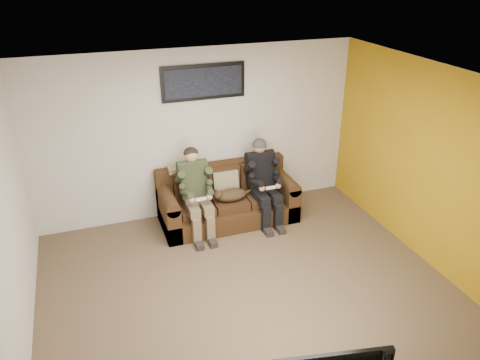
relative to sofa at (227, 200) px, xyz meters
name	(u,v)px	position (x,y,z in m)	size (l,w,h in m)	color
floor	(250,292)	(-0.30, -1.82, -0.32)	(5.00, 5.00, 0.00)	brown
ceiling	(252,84)	(-0.30, -1.82, 2.28)	(5.00, 5.00, 0.00)	silver
wall_back	(199,134)	(-0.30, 0.43, 0.98)	(5.00, 5.00, 0.00)	beige
wall_front	(364,341)	(-0.30, -4.07, 0.98)	(5.00, 5.00, 0.00)	beige
wall_left	(6,241)	(-2.80, -1.82, 0.98)	(4.50, 4.50, 0.00)	beige
wall_right	(434,169)	(2.20, -1.82, 0.98)	(4.50, 4.50, 0.00)	beige
accent_wall_right	(433,169)	(2.19, -1.82, 0.98)	(4.50, 4.50, 0.00)	#AF8411
sofa	(227,200)	(0.00, 0.00, 0.00)	(2.06, 0.89, 0.84)	#392311
throw_pillow	(226,183)	(0.00, 0.04, 0.28)	(0.39, 0.11, 0.38)	#887F59
throw_blanket	(182,168)	(-0.62, 0.26, 0.53)	(0.42, 0.21, 0.08)	tan
person_left	(195,188)	(-0.53, -0.17, 0.39)	(0.51, 0.87, 1.27)	brown
person_right	(263,177)	(0.53, -0.17, 0.39)	(0.51, 0.86, 1.28)	black
cat	(230,195)	(0.00, -0.20, 0.19)	(0.66, 0.26, 0.24)	#4A361D
framed_poster	(204,82)	(-0.20, 0.39, 1.78)	(1.25, 0.05, 0.52)	black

